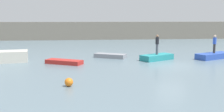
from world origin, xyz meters
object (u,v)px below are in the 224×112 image
mooring_buoy (69,82)px  rowboat_teal (157,57)px  rowboat_grey (110,56)px  rowboat_blue (214,56)px  rowboat_red (64,62)px  person_dark_shirt (157,43)px  person_blue_shirt (215,43)px

mooring_buoy → rowboat_teal: bearing=48.9°
rowboat_grey → rowboat_blue: (9.78, -1.54, 0.07)m
rowboat_red → person_dark_shirt: (8.34, 1.19, 1.36)m
rowboat_teal → person_blue_shirt: bearing=-26.1°
rowboat_red → rowboat_grey: (4.20, 3.01, 0.02)m
person_dark_shirt → person_blue_shirt: size_ratio=1.06×
rowboat_grey → mooring_buoy: 11.00m
rowboat_teal → mooring_buoy: rowboat_teal is taller
rowboat_grey → mooring_buoy: bearing=-79.6°
rowboat_blue → rowboat_grey: bearing=146.0°
rowboat_red → rowboat_teal: size_ratio=0.99×
rowboat_red → rowboat_grey: bearing=63.1°
person_dark_shirt → mooring_buoy: person_dark_shirt is taller
person_dark_shirt → rowboat_blue: bearing=2.8°
rowboat_grey → person_dark_shirt: (4.13, -1.81, 1.34)m
person_dark_shirt → person_blue_shirt: bearing=2.8°
rowboat_teal → person_dark_shirt: (0.00, 0.00, 1.28)m
rowboat_blue → person_dark_shirt: 5.79m
rowboat_blue → mooring_buoy: 15.92m
rowboat_blue → person_blue_shirt: 1.22m
rowboat_teal → mooring_buoy: size_ratio=6.46×
rowboat_red → rowboat_blue: 14.06m
rowboat_blue → person_blue_shirt: person_blue_shirt is taller
rowboat_grey → rowboat_teal: (4.13, -1.81, 0.06)m
rowboat_blue → person_blue_shirt: (0.00, 0.00, 1.22)m
mooring_buoy → rowboat_grey: bearing=71.9°
rowboat_teal → rowboat_red: bearing=159.3°
rowboat_red → mooring_buoy: size_ratio=6.43×
rowboat_red → rowboat_blue: rowboat_blue is taller
rowboat_red → mooring_buoy: bearing=-56.4°
rowboat_grey → rowboat_teal: 4.51m
rowboat_grey → mooring_buoy: (-3.41, -10.46, 0.04)m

